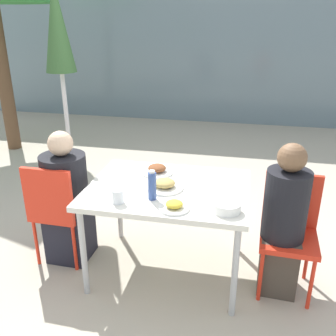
% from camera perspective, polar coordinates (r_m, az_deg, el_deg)
% --- Properties ---
extents(ground_plane, '(24.00, 24.00, 0.00)m').
position_cam_1_polar(ground_plane, '(3.17, 0.00, -15.17)').
color(ground_plane, '#B2A893').
extents(building_facade, '(10.00, 0.20, 3.00)m').
position_cam_1_polar(building_facade, '(7.26, 8.23, 18.64)').
color(building_facade, slate).
rests_on(building_facade, ground).
extents(dining_table, '(1.19, 0.91, 0.74)m').
position_cam_1_polar(dining_table, '(2.80, 0.00, -4.01)').
color(dining_table, silver).
rests_on(dining_table, ground).
extents(chair_left, '(0.41, 0.41, 0.87)m').
position_cam_1_polar(chair_left, '(3.12, -16.62, -5.62)').
color(chair_left, red).
rests_on(chair_left, ground).
extents(person_left, '(0.36, 0.36, 1.12)m').
position_cam_1_polar(person_left, '(3.16, -15.14, -5.00)').
color(person_left, black).
rests_on(person_left, ground).
extents(chair_right, '(0.42, 0.42, 0.87)m').
position_cam_1_polar(chair_right, '(2.89, 18.03, -8.17)').
color(chair_right, red).
rests_on(chair_right, ground).
extents(person_right, '(0.30, 0.30, 1.15)m').
position_cam_1_polar(person_right, '(2.80, 17.15, -8.20)').
color(person_right, '#473D33').
rests_on(person_right, ground).
extents(closed_umbrella, '(0.36, 0.36, 2.27)m').
position_cam_1_polar(closed_umbrella, '(3.87, -16.28, 17.60)').
color(closed_umbrella, '#333333').
rests_on(closed_umbrella, ground).
extents(plate_0, '(0.21, 0.21, 0.06)m').
position_cam_1_polar(plate_0, '(2.46, 0.96, -5.82)').
color(plate_0, white).
rests_on(plate_0, dining_table).
extents(plate_1, '(0.26, 0.26, 0.07)m').
position_cam_1_polar(plate_1, '(3.01, -1.68, -0.28)').
color(plate_1, white).
rests_on(plate_1, dining_table).
extents(plate_2, '(0.27, 0.27, 0.07)m').
position_cam_1_polar(plate_2, '(2.74, -0.49, -2.60)').
color(plate_2, white).
rests_on(plate_2, dining_table).
extents(bottle, '(0.06, 0.06, 0.21)m').
position_cam_1_polar(bottle, '(2.56, -2.43, -2.69)').
color(bottle, '#334C8E').
rests_on(bottle, dining_table).
extents(drinking_cup, '(0.08, 0.08, 0.09)m').
position_cam_1_polar(drinking_cup, '(2.55, -7.65, -4.30)').
color(drinking_cup, white).
rests_on(drinking_cup, dining_table).
extents(salad_bowl, '(0.19, 0.19, 0.06)m').
position_cam_1_polar(salad_bowl, '(2.46, 8.92, -5.86)').
color(salad_bowl, white).
rests_on(salad_bowl, dining_table).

